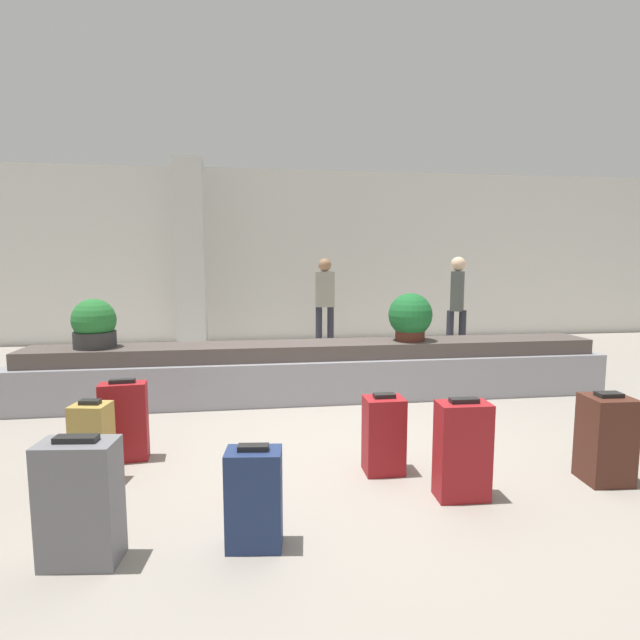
% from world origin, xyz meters
% --- Properties ---
extents(ground_plane, '(18.00, 18.00, 0.00)m').
position_xyz_m(ground_plane, '(0.00, 0.00, 0.00)').
color(ground_plane, gray).
extents(back_wall, '(18.00, 0.06, 3.20)m').
position_xyz_m(back_wall, '(0.00, 5.62, 1.60)').
color(back_wall, silver).
rests_on(back_wall, ground_plane).
extents(carousel, '(6.49, 0.71, 0.62)m').
position_xyz_m(carousel, '(0.00, 1.52, 0.30)').
color(carousel, gray).
rests_on(carousel, ground_plane).
extents(pillar, '(0.48, 0.48, 3.20)m').
position_xyz_m(pillar, '(-1.74, 4.83, 1.60)').
color(pillar, silver).
rests_on(pillar, ground_plane).
extents(suitcase_0, '(0.32, 0.29, 0.64)m').
position_xyz_m(suitcase_0, '(1.66, -0.88, 0.31)').
color(suitcase_0, '#472319').
rests_on(suitcase_0, ground_plane).
extents(suitcase_1, '(0.28, 0.22, 0.59)m').
position_xyz_m(suitcase_1, '(0.18, -0.51, 0.28)').
color(suitcase_1, maroon).
rests_on(suitcase_1, ground_plane).
extents(suitcase_2, '(0.34, 0.21, 0.66)m').
position_xyz_m(suitcase_2, '(0.57, -0.97, 0.32)').
color(suitcase_2, maroon).
rests_on(suitcase_2, ground_plane).
extents(suitcase_3, '(0.27, 0.24, 0.59)m').
position_xyz_m(suitcase_3, '(-1.86, -0.39, 0.28)').
color(suitcase_3, '#A3843D').
rests_on(suitcase_3, ground_plane).
extents(suitcase_4, '(0.31, 0.22, 0.57)m').
position_xyz_m(suitcase_4, '(-0.76, -1.34, 0.27)').
color(suitcase_4, navy).
rests_on(suitcase_4, ground_plane).
extents(suitcase_5, '(0.35, 0.19, 0.64)m').
position_xyz_m(suitcase_5, '(-1.74, -0.02, 0.31)').
color(suitcase_5, maroon).
rests_on(suitcase_5, ground_plane).
extents(suitcase_6, '(0.40, 0.25, 0.67)m').
position_xyz_m(suitcase_6, '(-1.63, -1.36, 0.32)').
color(suitcase_6, slate).
rests_on(suitcase_6, ground_plane).
extents(potted_plant_0, '(0.44, 0.44, 0.51)m').
position_xyz_m(potted_plant_0, '(-2.37, 1.53, 0.86)').
color(potted_plant_0, '#2D2D2D').
rests_on(potted_plant_0, carousel).
extents(potted_plant_1, '(0.49, 0.49, 0.54)m').
position_xyz_m(potted_plant_1, '(1.03, 1.50, 0.89)').
color(potted_plant_1, '#4C2319').
rests_on(potted_plant_1, carousel).
extents(traveler_0, '(0.33, 0.22, 1.56)m').
position_xyz_m(traveler_0, '(0.49, 4.38, 0.92)').
color(traveler_0, '#282833').
rests_on(traveler_0, ground_plane).
extents(traveler_1, '(0.31, 0.37, 1.58)m').
position_xyz_m(traveler_1, '(2.39, 3.36, 0.93)').
color(traveler_1, '#282833').
rests_on(traveler_1, ground_plane).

